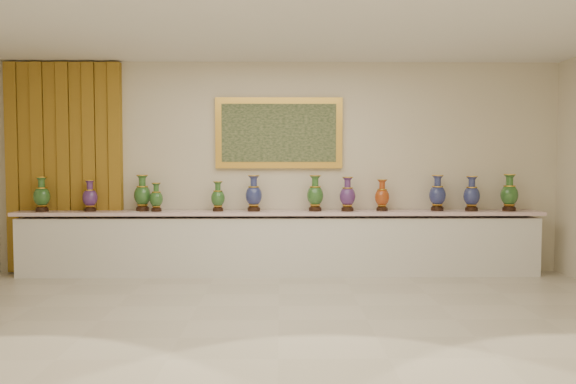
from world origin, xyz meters
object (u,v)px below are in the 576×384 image
vase_1 (90,197)px  vase_2 (142,195)px  counter (279,244)px  vase_0 (42,196)px

vase_1 → vase_2: 0.71m
counter → vase_2: bearing=179.4°
counter → vase_2: size_ratio=14.48×
vase_0 → vase_1: bearing=2.4°
vase_2 → counter: bearing=-0.6°
vase_2 → vase_0: bearing=-176.9°
vase_1 → vase_0: bearing=-177.6°
vase_1 → counter: bearing=0.6°
counter → vase_2: vase_2 is taller
vase_0 → vase_2: bearing=3.1°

